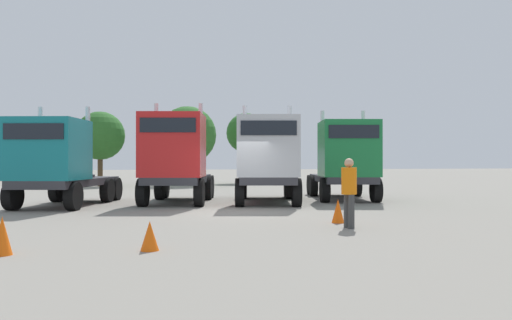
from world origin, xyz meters
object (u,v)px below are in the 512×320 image
Objects in this scene: semi_truck_green at (345,160)px; traffic_cone_near at (338,211)px; visitor_in_hivis at (349,187)px; traffic_cone_mid at (150,236)px; traffic_cone_far at (2,236)px; semi_truck_silver at (267,159)px; semi_truck_red at (176,158)px; semi_truck_teal at (57,162)px.

semi_truck_green is 9.72× the size of traffic_cone_near.
semi_truck_green is 9.44m from visitor_in_hivis.
traffic_cone_far is at bearing 176.16° from traffic_cone_mid.
semi_truck_silver reaches higher than visitor_in_hivis.
traffic_cone_near is at bearing 30.74° from traffic_cone_mid.
semi_truck_red is 10.88× the size of traffic_cone_mid.
traffic_cone_far reaches higher than traffic_cone_near.
semi_truck_silver is at bearing 62.69° from traffic_cone_mid.
traffic_cone_mid is at bearing 6.32° from semi_truck_red.
visitor_in_hivis is at bearing 21.96° from traffic_cone_mid.
traffic_cone_far is at bearing 13.45° from visitor_in_hivis.
semi_truck_green is (3.91, 0.98, -0.02)m from semi_truck_silver.
semi_truck_green reaches higher than traffic_cone_mid.
semi_truck_green is at bearing 117.91° from semi_truck_silver.
traffic_cone_near is 6.18m from traffic_cone_mid.
traffic_cone_far is (-11.59, -10.52, -1.46)m from semi_truck_green.
semi_truck_green is (12.11, 0.59, 0.10)m from semi_truck_teal.
semi_truck_teal is 9.43× the size of traffic_cone_near.
semi_truck_teal is 10.03m from traffic_cone_far.
semi_truck_green is (7.61, 0.15, -0.09)m from semi_truck_red.
traffic_cone_near is 0.94× the size of traffic_cone_far.
traffic_cone_mid is at bearing -3.84° from traffic_cone_far.
semi_truck_teal is at bearing -44.12° from visitor_in_hivis.
visitor_in_hivis is (0.14, -7.63, -0.78)m from semi_truck_silver.
semi_truck_green is 14.02m from traffic_cone_mid.
semi_truck_red is 3.44× the size of visitor_in_hivis.
semi_truck_red reaches higher than traffic_cone_mid.
semi_truck_green is at bearing 50.14° from traffic_cone_mid.
semi_truck_red is 0.93× the size of semi_truck_silver.
semi_truck_teal is 0.97× the size of semi_truck_green.
visitor_in_hivis is 5.61m from traffic_cone_mid.
semi_truck_red reaches higher than visitor_in_hivis.
semi_truck_silver is (8.20, -0.39, 0.12)m from semi_truck_teal.
visitor_in_hivis reaches higher than traffic_cone_mid.
semi_truck_silver is 12.33m from traffic_cone_far.
semi_truck_green is 11.40× the size of traffic_cone_mid.
semi_truck_red is 0.95× the size of semi_truck_green.
semi_truck_red is at bearing -88.92° from semi_truck_silver.
semi_truck_teal reaches higher than traffic_cone_mid.
semi_truck_teal reaches higher than visitor_in_hivis.
semi_truck_green reaches higher than traffic_cone_far.
semi_truck_green is at bearing -113.87° from visitor_in_hivis.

